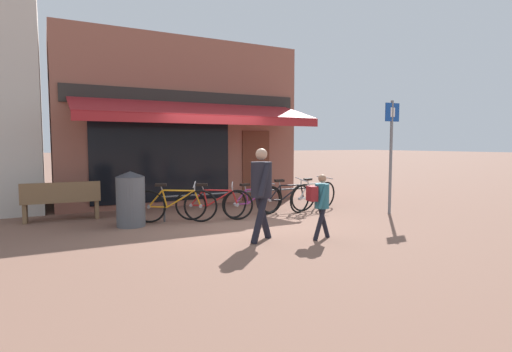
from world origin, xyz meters
name	(u,v)px	position (x,y,z in m)	size (l,w,h in m)	color
ground_plane	(239,223)	(0.00, 0.00, 0.00)	(160.00, 160.00, 0.00)	brown
shop_front	(175,124)	(-0.10, 4.44, 2.32)	(6.85, 4.70, 4.65)	#8E5647
bike_rack_rail	(247,194)	(0.63, 0.89, 0.48)	(4.16, 0.04, 0.57)	#47494F
bicycle_orange	(175,205)	(-1.24, 0.66, 0.39)	(1.75, 0.92, 0.90)	black
bicycle_red	(214,204)	(-0.37, 0.53, 0.38)	(1.62, 0.89, 0.86)	black
bicycle_purple	(253,201)	(0.67, 0.64, 0.35)	(1.71, 0.53, 0.79)	black
bicycle_black	(287,198)	(1.56, 0.58, 0.38)	(1.69, 0.52, 0.87)	black
bicycle_silver	(313,196)	(2.36, 0.57, 0.38)	(1.74, 0.62, 0.86)	black
pedestrian_adult	(261,185)	(-0.34, -1.61, 0.99)	(0.55, 0.64, 1.65)	black
pedestrian_child	(320,199)	(0.66, -1.98, 0.73)	(0.50, 0.35, 1.18)	black
litter_bin	(131,199)	(-2.14, 0.74, 0.58)	(0.59, 0.59, 1.15)	#515459
parking_sign	(391,146)	(3.74, -0.68, 1.66)	(0.44, 0.07, 2.74)	slate
park_bench	(62,200)	(-3.38, 2.06, 0.46)	(1.62, 0.51, 0.87)	brown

